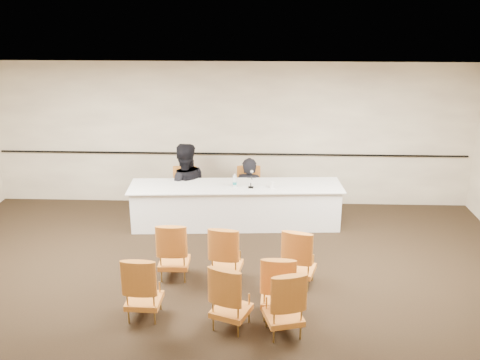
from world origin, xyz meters
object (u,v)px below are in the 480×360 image
Objects in this scene: panel_table at (236,205)px; coffee_cup at (272,185)px; aud_chair_back_right at (278,285)px; aud_chair_extra at (284,301)px; aud_chair_front_left at (174,250)px; microphone at (251,180)px; aud_chair_front_mid at (226,253)px; water_bottle at (235,180)px; panelist_main at (249,198)px; aud_chair_back_left at (143,286)px; drinking_glass at (236,184)px; aud_chair_front_right at (299,256)px; aud_chair_back_mid at (231,295)px; panelist_second_chair at (185,192)px; panelist_main_chair at (249,191)px; panelist_second at (185,191)px.

panel_table is 29.65× the size of coffee_cup.
aud_chair_extra is (0.06, -0.43, 0.00)m from aud_chair_back_right.
microphone is at bearing 58.82° from aud_chair_front_left.
aud_chair_back_right is (0.04, -2.99, -0.40)m from coffee_cup.
aud_chair_front_mid is 1.00× the size of aud_chair_back_right.
water_bottle reaches higher than coffee_cup.
panelist_main is 1.80× the size of aud_chair_front_mid.
aud_chair_back_left is 1.00× the size of aud_chair_extra.
aud_chair_front_mid reaches higher than drinking_glass.
aud_chair_front_mid is at bearing -166.01° from aud_chair_front_right.
aud_chair_back_mid reaches higher than drinking_glass.
aud_chair_front_right is at bearing -64.07° from microphone.
coffee_cup is 3.61m from aud_chair_back_left.
aud_chair_front_left is at bearing -116.13° from panel_table.
microphone reaches higher than aud_chair_back_mid.
aud_chair_front_left and aud_chair_front_right have the same top height.
coffee_cup is at bearing 61.95° from aud_chair_back_left.
water_bottle is 2.17m from aud_chair_front_mid.
aud_chair_back_right is (-0.35, -0.86, 0.00)m from aud_chair_front_right.
aud_chair_back_mid is at bearing -151.47° from aud_chair_back_right.
aud_chair_extra is (0.79, -3.53, 0.07)m from panel_table.
panelist_second_chair and aud_chair_front_left have the same top height.
panelist_main_chair is 4.02m from aud_chair_back_mid.
coffee_cup is 0.14× the size of aud_chair_front_left.
panel_table is at bearing 97.23° from aud_chair_front_mid.
aud_chair_back_right is (0.44, -2.98, -0.49)m from microphone.
aud_chair_back_mid is (-0.13, -4.02, 0.00)m from panelist_main_chair.
water_bottle is (-0.02, -0.07, 0.53)m from panel_table.
aud_chair_front_left is 1.00× the size of aud_chair_front_right.
drinking_glass is 0.11× the size of aud_chair_front_mid.
aud_chair_front_mid is (-0.73, -2.07, -0.40)m from coffee_cup.
panelist_main reaches higher than aud_chair_front_left.
aud_chair_front_mid is at bearing -99.31° from panelist_main_chair.
water_bottle is 0.09m from drinking_glass.
panelist_main is at bearing 69.35° from water_bottle.
panel_table is 4.25× the size of aud_chair_back_right.
panelist_second is 14.54× the size of coffee_cup.
aud_chair_front_mid and aud_chair_back_left have the same top height.
aud_chair_back_mid is 0.70m from aud_chair_back_right.
drinking_glass is 3.18m from aud_chair_back_right.
panelist_second_chair is 2.62m from aud_chair_front_left.
microphone is 3.02× the size of drinking_glass.
drinking_glass is at bearing -31.09° from panelist_second_chair.
aud_chair_front_left is at bearing 80.02° from aud_chair_back_left.
microphone is at bearing 104.86° from panelist_main.
aud_chair_front_left is 1.00× the size of aud_chair_back_mid.
drinking_glass is at bearing -91.28° from panel_table.
aud_chair_extra is at bearing -79.38° from aud_chair_back_right.
water_bottle reaches higher than panel_table.
coffee_cup is at bearing -3.49° from water_bottle.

